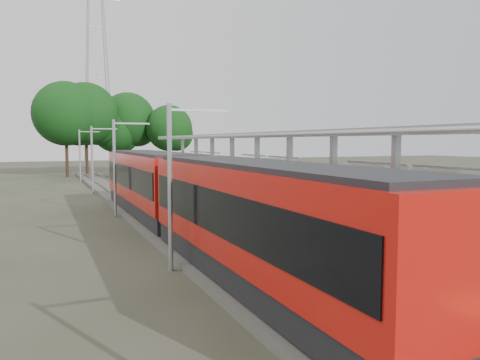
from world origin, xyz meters
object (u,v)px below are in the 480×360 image
bench_mid (226,180)px  litter_bin (247,187)px  bench_far (237,179)px  info_pillar_far (183,172)px  train (188,193)px

bench_mid → litter_bin: size_ratio=1.80×
bench_far → bench_mid: bearing=-162.9°
bench_far → info_pillar_far: size_ratio=0.86×
train → bench_far: size_ratio=18.11×
bench_mid → litter_bin: bearing=-87.7°
train → litter_bin: bearing=51.4°
info_pillar_far → bench_far: bearing=-92.1°
info_pillar_far → litter_bin: size_ratio=2.21×
bench_mid → train: bearing=-113.2°
train → info_pillar_far: train is taller
bench_mid → bench_far: bearing=23.0°
train → bench_mid: (6.19, 11.38, -0.54)m
bench_far → info_pillar_far: bearing=110.9°
train → info_pillar_far: (4.83, 17.44, -0.29)m
litter_bin → info_pillar_far: bearing=96.6°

